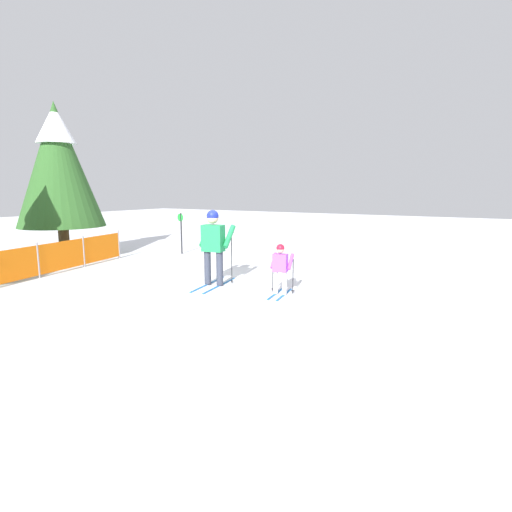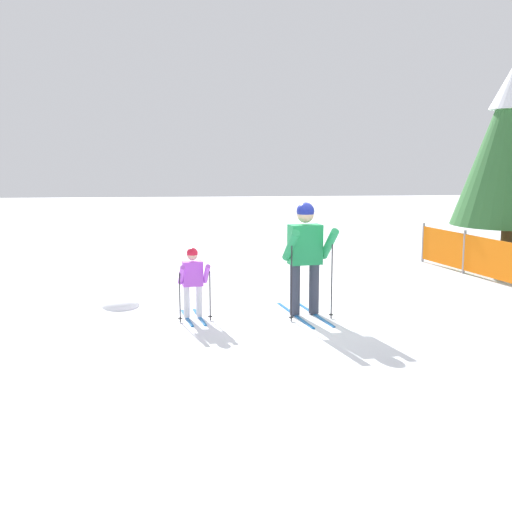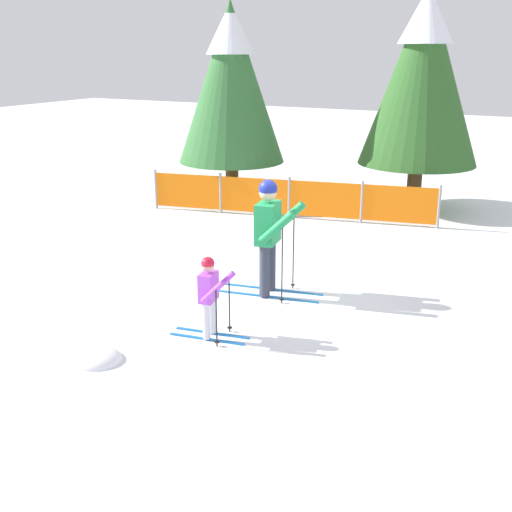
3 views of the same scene
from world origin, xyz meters
name	(u,v)px [view 2 (image 2 of 3)]	position (x,y,z in m)	size (l,w,h in m)	color
ground_plane	(312,314)	(0.00, 0.00, 0.00)	(60.00, 60.00, 0.00)	white
skier_adult	(306,249)	(0.07, -0.13, 1.09)	(1.76, 0.85, 1.83)	#1966B2
skier_child	(193,278)	(0.09, -1.92, 0.66)	(1.09, 0.54, 1.13)	#1966B2
snow_mound	(121,306)	(-0.87, -3.16, 0.00)	(0.75, 0.64, 0.30)	white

